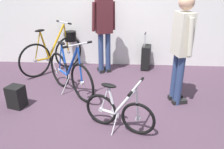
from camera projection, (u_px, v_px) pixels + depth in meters
ground_plane at (106, 111)px, 3.50m from camera, size 6.01×6.01×0.00m
back_wall at (114, 2)px, 4.91m from camera, size 6.01×0.10×2.90m
folding_bike_foreground at (119, 111)px, 2.98m from camera, size 0.95×0.53×0.72m
display_bike_left at (57, 50)px, 4.89m from camera, size 1.05×1.19×1.07m
display_bike_right at (70, 74)px, 3.91m from camera, size 1.02×1.05×0.99m
visitor_near_wall at (182, 45)px, 3.38m from camera, size 0.33×0.52×1.72m
visitor_browsing at (104, 24)px, 4.56m from camera, size 0.49×0.36×1.81m
rolling_suitcase at (146, 57)px, 5.05m from camera, size 0.24×0.39×0.83m
backpack_on_floor at (17, 97)px, 3.55m from camera, size 0.29×0.29×0.36m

